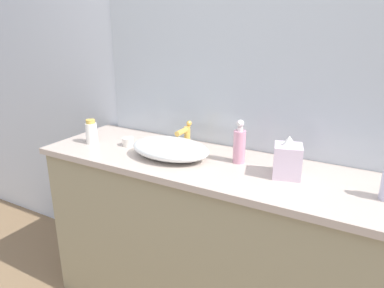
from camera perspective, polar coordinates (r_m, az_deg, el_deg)
The scene contains 9 objects.
bathroom_wall_rear at distance 1.80m, azimuth 10.73°, elevation 12.25°, with size 6.00×0.06×2.60m, color silver.
vanity_counter at distance 1.87m, azimuth 3.36°, elevation -15.62°, with size 1.75×0.52×0.88m.
wall_mirror_panel at distance 1.78m, azimuth 7.91°, elevation 16.63°, with size 1.59×0.01×1.11m, color #B2BCC6.
sink_basin at distance 1.72m, azimuth -3.47°, elevation -0.72°, with size 0.40×0.26×0.09m, color white.
faucet at distance 1.82m, azimuth -1.00°, elevation 1.63°, with size 0.03×0.13×0.14m.
soap_dispenser at distance 1.65m, azimuth 7.50°, elevation -0.09°, with size 0.06×0.06×0.20m.
lotion_bottle at distance 1.98m, azimuth -15.62°, elevation 1.82°, with size 0.06×0.06×0.13m.
tissue_box at distance 1.54m, azimuth 14.88°, elevation -2.34°, with size 0.14×0.14×0.18m.
candle_jar at distance 1.91m, azimuth -10.06°, elevation 0.34°, with size 0.06×0.06×0.04m, color silver.
Camera 1 is at (0.58, -0.96, 1.49)m, focal length 33.72 mm.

